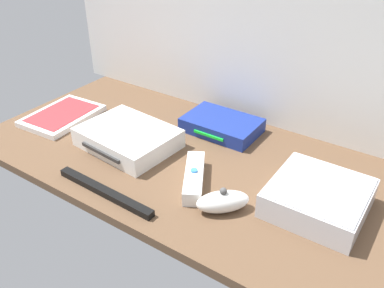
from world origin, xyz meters
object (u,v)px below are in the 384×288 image
Objects in this scene: game_console at (128,138)px; remote_nunchuk at (223,201)px; network_router at (222,125)px; mini_computer at (318,198)px; game_case at (62,116)px; sensor_bar at (105,192)px; remote_wand at (194,177)px.

remote_nunchuk is (29.62, -7.31, -0.16)cm from game_console.
mini_computer is at bearing -27.17° from network_router.
game_console is 2.19× the size of remote_nunchuk.
game_case is 1.10× the size of network_router.
remote_nunchuk is (-14.31, -10.16, -0.60)cm from mini_computer.
sensor_bar is at bearing -58.14° from game_console.
mini_computer reaches higher than sensor_bar.
game_case is 41.74cm from network_router.
sensor_bar is (-6.12, -34.39, -1.00)cm from network_router.
remote_wand reaches higher than game_case.
game_case is at bearing -155.03° from network_router.
remote_nunchuk reaches higher than game_case.
remote_nunchuk is (15.23, -25.43, 0.34)cm from network_router.
network_router is 22.50cm from remote_wand.
game_console reaches higher than network_router.
game_case is at bearing 144.55° from remote_wand.
remote_wand is at bearing -158.50° from remote_nunchuk.
game_case is at bearing 153.48° from sensor_bar.
sensor_bar is at bearing -151.79° from mini_computer.
mini_computer is 1.67× the size of remote_nunchuk.
remote_nunchuk is (53.11, -7.92, 1.28)cm from game_case.
mini_computer is (43.92, 2.85, 0.44)cm from game_console.
remote_wand is (44.18, -4.10, 0.75)cm from game_case.
remote_wand is 1.43× the size of remote_nunchuk.
remote_nunchuk is 23.19cm from sensor_bar.
remote_nunchuk is 0.43× the size of sensor_bar.
remote_nunchuk is at bearing -58.91° from network_router.
game_case is (-23.49, 0.61, -1.44)cm from game_console.
network_router is at bearing 56.48° from game_console.
game_console is 23.14cm from network_router.
network_router is at bearing 21.22° from game_case.
sensor_bar is at bearing -164.29° from remote_wand.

